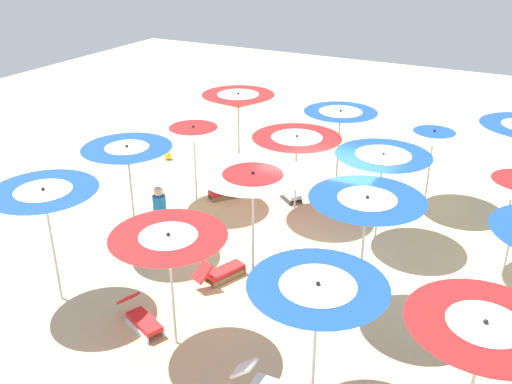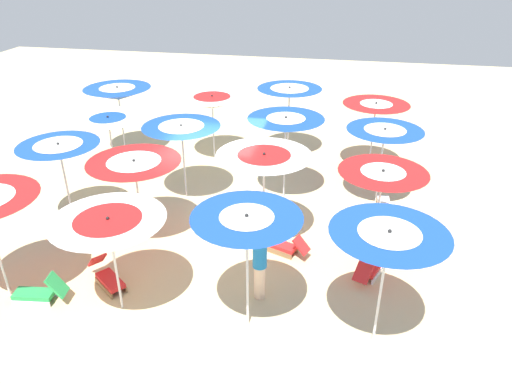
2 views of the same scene
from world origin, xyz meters
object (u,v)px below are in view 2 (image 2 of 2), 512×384
at_px(beach_umbrella_2, 212,102).
at_px(beach_umbrella_6, 182,131).
at_px(beach_umbrella_3, 118,94).
at_px(beach_umbrella_9, 264,162).
at_px(beach_umbrella_5, 286,125).
at_px(lounger_0, 370,268).
at_px(beach_umbrella_4, 384,135).
at_px(lounger_5, 283,246).
at_px(lounger_3, 108,277).
at_px(lounger_4, 39,293).
at_px(beach_umbrella_8, 382,178).
at_px(beach_umbrella_0, 376,108).
at_px(beach_umbrella_13, 247,227).
at_px(beach_umbrella_10, 135,168).
at_px(beach_umbrella_7, 108,123).
at_px(beachgoer_0, 260,262).
at_px(beach_umbrella_1, 289,93).
at_px(beach_umbrella_14, 109,228).
at_px(beach_umbrella_12, 388,242).
at_px(lounger_2, 384,206).
at_px(lounger_1, 107,237).
at_px(beach_umbrella_11, 59,150).

xyz_separation_m(beach_umbrella_2, beach_umbrella_6, (-0.06, -2.98, 0.06)).
height_order(beach_umbrella_3, beach_umbrella_9, beach_umbrella_3).
xyz_separation_m(beach_umbrella_5, lounger_0, (2.51, -3.48, -2.06)).
distance_m(beach_umbrella_4, lounger_5, 4.33).
bearing_deg(lounger_3, lounger_4, -108.17).
relative_size(beach_umbrella_8, lounger_4, 1.96).
bearing_deg(beach_umbrella_0, lounger_4, -130.51).
relative_size(beach_umbrella_8, beach_umbrella_13, 0.91).
height_order(beach_umbrella_6, beach_umbrella_10, beach_umbrella_6).
xyz_separation_m(beach_umbrella_2, beach_umbrella_7, (-2.64, -2.36, -0.09)).
xyz_separation_m(beach_umbrella_9, beachgoer_0, (0.32, -2.22, -1.27)).
height_order(beach_umbrella_4, lounger_0, beach_umbrella_4).
xyz_separation_m(beach_umbrella_6, lounger_5, (3.31, -2.43, -1.88)).
bearing_deg(beach_umbrella_1, beach_umbrella_8, -63.62).
height_order(beach_umbrella_4, beach_umbrella_14, beach_umbrella_4).
height_order(beach_umbrella_12, lounger_2, beach_umbrella_12).
distance_m(beach_umbrella_4, beach_umbrella_6, 5.69).
bearing_deg(beach_umbrella_14, lounger_4, -174.76).
height_order(beach_umbrella_4, lounger_2, beach_umbrella_4).
height_order(beach_umbrella_8, lounger_1, beach_umbrella_8).
distance_m(lounger_0, lounger_2, 3.08).
relative_size(beach_umbrella_11, beachgoer_0, 1.32).
xyz_separation_m(beach_umbrella_8, lounger_1, (-6.61, -0.80, -1.90)).
xyz_separation_m(beach_umbrella_2, lounger_2, (5.79, -2.89, -1.82)).
bearing_deg(beach_umbrella_6, lounger_5, -36.26).
distance_m(beach_umbrella_11, lounger_2, 8.92).
height_order(beach_umbrella_0, beach_umbrella_8, beach_umbrella_0).
distance_m(beach_umbrella_5, beach_umbrella_7, 5.50).
xyz_separation_m(beach_umbrella_12, beachgoer_0, (-2.40, 0.84, -1.36)).
relative_size(beach_umbrella_0, beach_umbrella_5, 0.93).
distance_m(beach_umbrella_3, lounger_4, 8.39).
xyz_separation_m(lounger_4, lounger_5, (4.85, 2.80, -0.02)).
bearing_deg(beach_umbrella_1, beach_umbrella_0, -14.33).
distance_m(beach_umbrella_11, beach_umbrella_13, 6.35).
bearing_deg(lounger_3, beach_umbrella_14, -7.89).
bearing_deg(beach_umbrella_1, beach_umbrella_12, -71.88).
distance_m(beach_umbrella_4, beach_umbrella_12, 5.70).
distance_m(beach_umbrella_5, beachgoer_0, 4.89).
relative_size(beach_umbrella_12, beachgoer_0, 1.45).
bearing_deg(beach_umbrella_2, beachgoer_0, -67.31).
bearing_deg(beach_umbrella_8, lounger_3, -158.36).
bearing_deg(beach_umbrella_2, lounger_0, -47.93).
bearing_deg(beach_umbrella_6, beach_umbrella_12, -42.58).
bearing_deg(lounger_2, beach_umbrella_7, 84.90).
xyz_separation_m(beach_umbrella_1, lounger_3, (-2.95, -8.14, -2.07)).
relative_size(beach_umbrella_6, beach_umbrella_8, 0.98).
distance_m(beach_umbrella_13, lounger_5, 3.36).
relative_size(beach_umbrella_0, lounger_0, 1.85).
xyz_separation_m(lounger_5, beachgoer_0, (-0.25, -1.75, 0.72)).
relative_size(beach_umbrella_5, lounger_4, 2.13).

